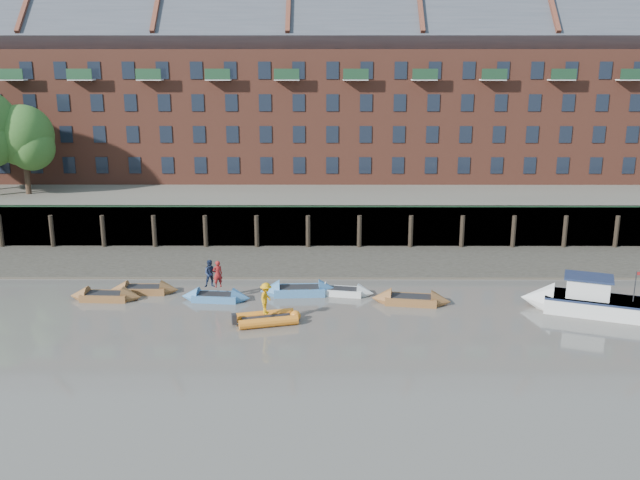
{
  "coord_description": "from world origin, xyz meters",
  "views": [
    {
      "loc": [
        3.1,
        -29.35,
        14.05
      ],
      "look_at": [
        2.96,
        12.0,
        3.2
      ],
      "focal_mm": 38.0,
      "sensor_mm": 36.0,
      "label": 1
    }
  ],
  "objects_px": {
    "rowboat_2": "(144,290)",
    "person_rower_b": "(211,274)",
    "rowboat_1": "(106,296)",
    "rowboat_4": "(299,291)",
    "rowboat_5": "(342,291)",
    "rowboat_6": "(411,300)",
    "rib_tender": "(269,318)",
    "person_rower_a": "(218,274)",
    "rowboat_3": "(216,297)",
    "person_rib_crew": "(266,298)",
    "motor_launch": "(574,299)"
  },
  "relations": [
    {
      "from": "rib_tender",
      "to": "person_rib_crew",
      "type": "distance_m",
      "value": 1.21
    },
    {
      "from": "person_rower_a",
      "to": "rowboat_5",
      "type": "bearing_deg",
      "value": 161.6
    },
    {
      "from": "person_rower_b",
      "to": "rowboat_1",
      "type": "bearing_deg",
      "value": 168.88
    },
    {
      "from": "rowboat_2",
      "to": "person_rib_crew",
      "type": "xyz_separation_m",
      "value": [
        8.11,
        -5.09,
        1.25
      ]
    },
    {
      "from": "person_rower_a",
      "to": "rowboat_3",
      "type": "bearing_deg",
      "value": 5.68
    },
    {
      "from": "rowboat_1",
      "to": "rowboat_6",
      "type": "height_order",
      "value": "rowboat_6"
    },
    {
      "from": "rowboat_6",
      "to": "rowboat_3",
      "type": "bearing_deg",
      "value": -173.96
    },
    {
      "from": "rowboat_6",
      "to": "motor_launch",
      "type": "bearing_deg",
      "value": 1.11
    },
    {
      "from": "rib_tender",
      "to": "person_rower_b",
      "type": "xyz_separation_m",
      "value": [
        -3.82,
        3.77,
        1.41
      ]
    },
    {
      "from": "rowboat_6",
      "to": "person_rower_a",
      "type": "relative_size",
      "value": 2.94
    },
    {
      "from": "rowboat_4",
      "to": "rib_tender",
      "type": "relative_size",
      "value": 1.36
    },
    {
      "from": "rowboat_2",
      "to": "rowboat_3",
      "type": "distance_m",
      "value": 4.91
    },
    {
      "from": "rowboat_1",
      "to": "rowboat_4",
      "type": "relative_size",
      "value": 0.89
    },
    {
      "from": "rowboat_2",
      "to": "person_rib_crew",
      "type": "height_order",
      "value": "person_rib_crew"
    },
    {
      "from": "rowboat_1",
      "to": "rowboat_3",
      "type": "height_order",
      "value": "rowboat_1"
    },
    {
      "from": "rib_tender",
      "to": "person_rower_a",
      "type": "bearing_deg",
      "value": 117.08
    },
    {
      "from": "rowboat_4",
      "to": "rowboat_3",
      "type": "bearing_deg",
      "value": -170.4
    },
    {
      "from": "rowboat_6",
      "to": "rowboat_4",
      "type": "bearing_deg",
      "value": 174.8
    },
    {
      "from": "rowboat_2",
      "to": "person_rower_a",
      "type": "xyz_separation_m",
      "value": [
        4.87,
        -1.28,
        1.44
      ]
    },
    {
      "from": "rowboat_3",
      "to": "rowboat_4",
      "type": "bearing_deg",
      "value": 18.18
    },
    {
      "from": "rowboat_6",
      "to": "rowboat_2",
      "type": "bearing_deg",
      "value": -177.98
    },
    {
      "from": "person_rib_crew",
      "to": "rowboat_4",
      "type": "bearing_deg",
      "value": -5.12
    },
    {
      "from": "motor_launch",
      "to": "person_rib_crew",
      "type": "xyz_separation_m",
      "value": [
        -17.76,
        -1.99,
        0.75
      ]
    },
    {
      "from": "rowboat_6",
      "to": "rib_tender",
      "type": "xyz_separation_m",
      "value": [
        -8.28,
        -3.15,
        0.03
      ]
    },
    {
      "from": "rowboat_1",
      "to": "rowboat_6",
      "type": "relative_size",
      "value": 0.91
    },
    {
      "from": "person_rower_a",
      "to": "rowboat_6",
      "type": "bearing_deg",
      "value": 150.87
    },
    {
      "from": "motor_launch",
      "to": "rowboat_3",
      "type": "bearing_deg",
      "value": 16.15
    },
    {
      "from": "person_rower_b",
      "to": "rowboat_2",
      "type": "bearing_deg",
      "value": 152.95
    },
    {
      "from": "rowboat_2",
      "to": "motor_launch",
      "type": "bearing_deg",
      "value": -7.07
    },
    {
      "from": "rowboat_3",
      "to": "rowboat_5",
      "type": "relative_size",
      "value": 1.05
    },
    {
      "from": "motor_launch",
      "to": "person_rower_b",
      "type": "bearing_deg",
      "value": 15.92
    },
    {
      "from": "rowboat_3",
      "to": "person_rower_b",
      "type": "height_order",
      "value": "person_rower_b"
    },
    {
      "from": "rowboat_6",
      "to": "motor_launch",
      "type": "relative_size",
      "value": 0.68
    },
    {
      "from": "rowboat_1",
      "to": "rowboat_5",
      "type": "distance_m",
      "value": 14.51
    },
    {
      "from": "rowboat_6",
      "to": "rib_tender",
      "type": "height_order",
      "value": "rowboat_6"
    },
    {
      "from": "rowboat_2",
      "to": "person_rower_b",
      "type": "height_order",
      "value": "person_rower_b"
    },
    {
      "from": "rib_tender",
      "to": "rowboat_2",
      "type": "bearing_deg",
      "value": 133.63
    },
    {
      "from": "person_rower_a",
      "to": "person_rower_b",
      "type": "height_order",
      "value": "person_rower_b"
    },
    {
      "from": "rowboat_1",
      "to": "rowboat_5",
      "type": "bearing_deg",
      "value": 6.77
    },
    {
      "from": "rowboat_5",
      "to": "rib_tender",
      "type": "distance_m",
      "value": 6.34
    },
    {
      "from": "rib_tender",
      "to": "person_rib_crew",
      "type": "bearing_deg",
      "value": -176.75
    },
    {
      "from": "person_rower_b",
      "to": "person_rib_crew",
      "type": "distance_m",
      "value": 5.3
    },
    {
      "from": "rowboat_5",
      "to": "person_rib_crew",
      "type": "xyz_separation_m",
      "value": [
        -4.32,
        -4.84,
        1.26
      ]
    },
    {
      "from": "rowboat_2",
      "to": "rowboat_5",
      "type": "distance_m",
      "value": 12.43
    },
    {
      "from": "rowboat_4",
      "to": "rowboat_1",
      "type": "bearing_deg",
      "value": -178.09
    },
    {
      "from": "rib_tender",
      "to": "motor_launch",
      "type": "relative_size",
      "value": 0.51
    },
    {
      "from": "rib_tender",
      "to": "person_rower_b",
      "type": "bearing_deg",
      "value": 120.35
    },
    {
      "from": "rowboat_6",
      "to": "person_rib_crew",
      "type": "xyz_separation_m",
      "value": [
        -8.44,
        -3.2,
        1.22
      ]
    },
    {
      "from": "person_rower_b",
      "to": "rowboat_4",
      "type": "bearing_deg",
      "value": -0.21
    },
    {
      "from": "rowboat_6",
      "to": "person_rower_b",
      "type": "distance_m",
      "value": 12.21
    }
  ]
}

